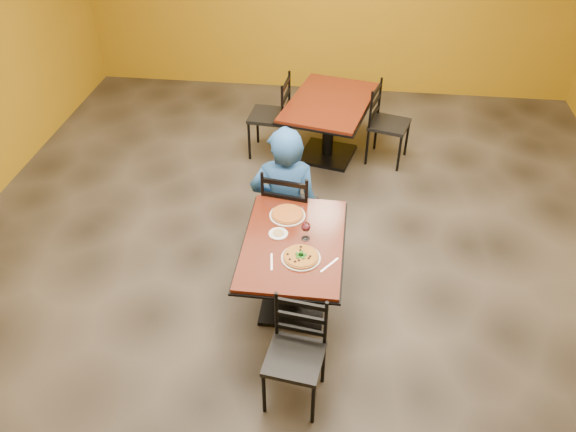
# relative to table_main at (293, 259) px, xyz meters

# --- Properties ---
(floor) EXTENTS (7.00, 8.00, 0.01)m
(floor) POSITION_rel_table_main_xyz_m (0.00, 0.50, -0.56)
(floor) COLOR black
(floor) RESTS_ON ground
(table_main) EXTENTS (0.83, 1.23, 0.75)m
(table_main) POSITION_rel_table_main_xyz_m (0.00, 0.00, 0.00)
(table_main) COLOR #621B0F
(table_main) RESTS_ON floor
(table_second) EXTENTS (1.19, 1.53, 0.75)m
(table_second) POSITION_rel_table_main_xyz_m (0.13, 2.56, 0.01)
(table_second) COLOR #621B0F
(table_second) RESTS_ON floor
(chair_main_near) EXTENTS (0.45, 0.45, 0.89)m
(chair_main_near) POSITION_rel_table_main_xyz_m (0.11, -0.92, -0.11)
(chair_main_near) COLOR black
(chair_main_near) RESTS_ON floor
(chair_main_far) EXTENTS (0.51, 0.51, 0.99)m
(chair_main_far) POSITION_rel_table_main_xyz_m (-0.12, 0.77, -0.06)
(chair_main_far) COLOR black
(chair_main_far) RESTS_ON floor
(chair_second_left) EXTENTS (0.49, 0.49, 1.01)m
(chair_second_left) POSITION_rel_table_main_xyz_m (-0.59, 2.56, -0.05)
(chair_second_left) COLOR black
(chair_second_left) RESTS_ON floor
(chair_second_right) EXTENTS (0.53, 0.53, 0.96)m
(chair_second_right) POSITION_rel_table_main_xyz_m (0.85, 2.56, -0.08)
(chair_second_right) COLOR black
(chair_second_right) RESTS_ON floor
(diner) EXTENTS (0.69, 0.49, 1.34)m
(diner) POSITION_rel_table_main_xyz_m (-0.17, 0.80, 0.11)
(diner) COLOR #1C4A9A
(diner) RESTS_ON floor
(plate_main) EXTENTS (0.31, 0.31, 0.01)m
(plate_main) POSITION_rel_table_main_xyz_m (0.08, -0.20, 0.20)
(plate_main) COLOR white
(plate_main) RESTS_ON table_main
(pizza_main) EXTENTS (0.28, 0.28, 0.02)m
(pizza_main) POSITION_rel_table_main_xyz_m (0.08, -0.20, 0.21)
(pizza_main) COLOR maroon
(pizza_main) RESTS_ON plate_main
(plate_far) EXTENTS (0.31, 0.31, 0.01)m
(plate_far) POSITION_rel_table_main_xyz_m (-0.09, 0.33, 0.20)
(plate_far) COLOR white
(plate_far) RESTS_ON table_main
(pizza_far) EXTENTS (0.28, 0.28, 0.02)m
(pizza_far) POSITION_rel_table_main_xyz_m (-0.09, 0.33, 0.21)
(pizza_far) COLOR orange
(pizza_far) RESTS_ON plate_far
(side_plate) EXTENTS (0.16, 0.16, 0.01)m
(side_plate) POSITION_rel_table_main_xyz_m (-0.13, 0.08, 0.20)
(side_plate) COLOR white
(side_plate) RESTS_ON table_main
(dip) EXTENTS (0.09, 0.09, 0.01)m
(dip) POSITION_rel_table_main_xyz_m (-0.13, 0.08, 0.21)
(dip) COLOR tan
(dip) RESTS_ON side_plate
(wine_glass) EXTENTS (0.08, 0.08, 0.18)m
(wine_glass) POSITION_rel_table_main_xyz_m (0.09, 0.05, 0.28)
(wine_glass) COLOR white
(wine_glass) RESTS_ON table_main
(fork) EXTENTS (0.04, 0.19, 0.00)m
(fork) POSITION_rel_table_main_xyz_m (-0.14, -0.26, 0.20)
(fork) COLOR silver
(fork) RESTS_ON table_main
(knife) EXTENTS (0.13, 0.18, 0.00)m
(knife) POSITION_rel_table_main_xyz_m (0.31, -0.25, 0.20)
(knife) COLOR silver
(knife) RESTS_ON table_main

